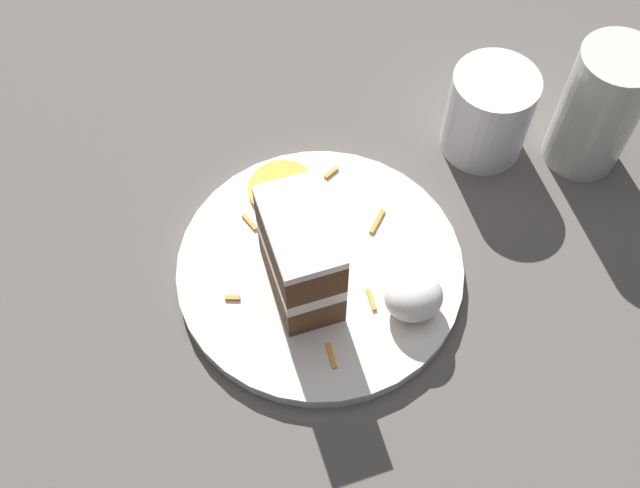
{
  "coord_description": "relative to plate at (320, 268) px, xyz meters",
  "views": [
    {
      "loc": [
        0.09,
        0.28,
        0.63
      ],
      "look_at": [
        0.05,
        -0.05,
        0.08
      ],
      "focal_mm": 42.0,
      "sensor_mm": 36.0,
      "label": 1
    }
  ],
  "objects": [
    {
      "name": "ground_plane",
      "position": [
        -0.05,
        0.05,
        -0.03
      ],
      "size": [
        6.0,
        6.0,
        0.0
      ],
      "primitive_type": "plane",
      "color": "#38332D",
      "rests_on": "ground"
    },
    {
      "name": "dining_table",
      "position": [
        -0.05,
        0.05,
        -0.02
      ],
      "size": [
        1.38,
        1.12,
        0.03
      ],
      "primitive_type": "cube",
      "color": "#56514C",
      "rests_on": "ground"
    },
    {
      "name": "plate",
      "position": [
        0.0,
        0.0,
        0.0
      ],
      "size": [
        0.26,
        0.26,
        0.02
      ],
      "primitive_type": "cylinder",
      "color": "silver",
      "rests_on": "dining_table"
    },
    {
      "name": "cake_slice",
      "position": [
        0.02,
        0.02,
        0.06
      ],
      "size": [
        0.07,
        0.1,
        0.1
      ],
      "rotation": [
        0.0,
        0.0,
        0.2
      ],
      "color": "brown",
      "rests_on": "plate"
    },
    {
      "name": "cream_dollop",
      "position": [
        -0.07,
        0.05,
        0.03
      ],
      "size": [
        0.05,
        0.05,
        0.04
      ],
      "primitive_type": "ellipsoid",
      "color": "white",
      "rests_on": "plate"
    },
    {
      "name": "orange_garnish",
      "position": [
        0.03,
        -0.08,
        0.01
      ],
      "size": [
        0.07,
        0.07,
        0.01
      ],
      "primitive_type": "cylinder",
      "color": "orange",
      "rests_on": "plate"
    },
    {
      "name": "carrot_shreds_scatter",
      "position": [
        -0.0,
        -0.0,
        0.01
      ],
      "size": [
        0.16,
        0.21,
        0.0
      ],
      "color": "orange",
      "rests_on": "plate"
    },
    {
      "name": "drinking_glass",
      "position": [
        -0.28,
        -0.11,
        0.05
      ],
      "size": [
        0.07,
        0.07,
        0.13
      ],
      "color": "beige",
      "rests_on": "dining_table"
    },
    {
      "name": "coffee_mug",
      "position": [
        -0.18,
        -0.13,
        0.04
      ],
      "size": [
        0.08,
        0.08,
        0.09
      ],
      "color": "white",
      "rests_on": "dining_table"
    }
  ]
}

